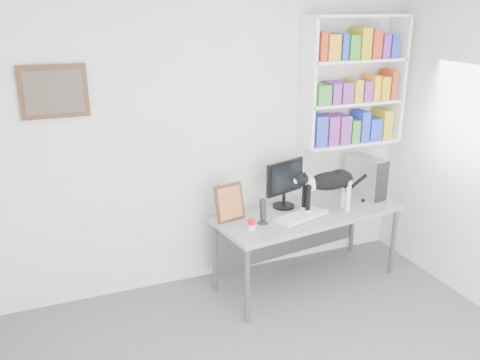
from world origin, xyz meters
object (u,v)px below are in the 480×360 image
(bookshelf, at_px, (354,82))
(monitor, at_px, (284,184))
(keyboard, at_px, (301,216))
(pc_tower, at_px, (366,177))
(soup_can, at_px, (252,225))
(leaning_print, at_px, (229,202))
(desk, at_px, (307,247))
(speaker, at_px, (263,211))
(cat, at_px, (328,191))

(bookshelf, bearing_deg, monitor, -169.41)
(bookshelf, distance_m, keyboard, 1.41)
(monitor, xyz_separation_m, pc_tower, (0.88, -0.04, -0.03))
(soup_can, bearing_deg, bookshelf, 21.69)
(leaning_print, height_order, soup_can, leaning_print)
(desk, distance_m, speaker, 0.70)
(pc_tower, bearing_deg, bookshelf, 103.81)
(desk, xyz_separation_m, keyboard, (-0.14, -0.11, 0.39))
(cat, bearing_deg, speaker, -176.58)
(speaker, height_order, soup_can, speaker)
(bookshelf, height_order, monitor, bookshelf)
(monitor, relative_size, soup_can, 5.00)
(keyboard, distance_m, pc_tower, 0.91)
(pc_tower, xyz_separation_m, soup_can, (-1.37, -0.32, -0.16))
(desk, height_order, cat, cat)
(pc_tower, height_order, leaning_print, pc_tower)
(leaning_print, relative_size, soup_can, 3.64)
(bookshelf, bearing_deg, speaker, -159.68)
(pc_tower, bearing_deg, cat, -171.29)
(pc_tower, relative_size, leaning_print, 1.19)
(leaning_print, bearing_deg, desk, -20.12)
(monitor, bearing_deg, desk, -66.84)
(desk, relative_size, pc_tower, 4.35)
(desk, relative_size, soup_can, 18.88)
(bookshelf, height_order, soup_can, bookshelf)
(pc_tower, bearing_deg, desk, 178.83)
(desk, xyz_separation_m, monitor, (-0.16, 0.19, 0.60))
(desk, distance_m, keyboard, 0.43)
(bookshelf, distance_m, cat, 1.11)
(desk, xyz_separation_m, pc_tower, (0.72, 0.15, 0.57))
(bookshelf, relative_size, pc_tower, 3.06)
(bookshelf, relative_size, keyboard, 2.39)
(monitor, bearing_deg, cat, -57.62)
(leaning_print, relative_size, cat, 0.51)
(cat, bearing_deg, soup_can, -170.42)
(bookshelf, height_order, keyboard, bookshelf)
(keyboard, height_order, speaker, speaker)
(keyboard, relative_size, pc_tower, 1.28)
(leaning_print, xyz_separation_m, cat, (0.90, -0.18, 0.04))
(bookshelf, xyz_separation_m, speaker, (-1.13, -0.42, -1.00))
(keyboard, height_order, cat, cat)
(bookshelf, xyz_separation_m, keyboard, (-0.76, -0.44, -1.10))
(monitor, xyz_separation_m, keyboard, (0.02, -0.30, -0.21))
(soup_can, bearing_deg, desk, 14.69)
(speaker, xyz_separation_m, soup_can, (-0.14, -0.09, -0.07))
(desk, distance_m, pc_tower, 0.93)
(speaker, xyz_separation_m, cat, (0.66, 0.01, 0.09))
(keyboard, bearing_deg, pc_tower, -1.15)
(monitor, bearing_deg, pc_tower, -20.29)
(keyboard, relative_size, leaning_print, 1.53)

